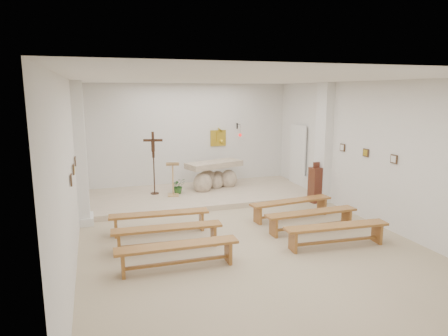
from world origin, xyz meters
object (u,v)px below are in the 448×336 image
object	(u,v)px
crucifix_stand	(154,158)
bench_right_third	(336,230)
bench_right_front	(291,205)
bench_left_second	(167,232)
altar	(214,177)
lectern	(173,179)
bench_left_third	(177,250)
bench_left_front	(160,218)
bench_right_second	(311,216)
donation_pedestal	(315,185)

from	to	relation	value
crucifix_stand	bench_right_third	xyz separation A→B (m)	(3.07, -5.07, -0.89)
bench_right_front	bench_left_second	xyz separation A→B (m)	(-3.41, -1.02, 0.00)
altar	crucifix_stand	bearing A→B (deg)	167.19
crucifix_stand	lectern	bearing A→B (deg)	-23.78
crucifix_stand	bench_left_third	distance (m)	5.16
bench_right_third	crucifix_stand	bearing A→B (deg)	125.31
bench_left_second	bench_left_third	size ratio (longest dim) A/B	1.00
crucifix_stand	bench_left_front	size ratio (longest dim) A/B	0.83
altar	crucifix_stand	size ratio (longest dim) A/B	1.03
lectern	bench_left_second	distance (m)	3.76
bench_right_second	bench_left_third	bearing A→B (deg)	-164.75
bench_right_second	lectern	bearing A→B (deg)	123.79
bench_left_front	bench_left_second	bearing A→B (deg)	-85.81
altar	bench_left_front	xyz separation A→B (m)	(-2.28, -3.21, -0.15)
bench_left_third	altar	bearing A→B (deg)	67.68
bench_left_second	bench_right_third	bearing A→B (deg)	-13.34
bench_left_front	bench_right_third	size ratio (longest dim) A/B	1.00
bench_left_front	bench_left_third	xyz separation A→B (m)	(0.00, -2.04, 0.00)
altar	donation_pedestal	xyz separation A→B (m)	(2.52, -2.06, 0.02)
donation_pedestal	bench_right_second	world-z (taller)	donation_pedestal
crucifix_stand	bench_left_front	distance (m)	3.18
bench_right_front	bench_right_third	bearing A→B (deg)	-96.13
crucifix_stand	bench_left_second	size ratio (longest dim) A/B	0.83
donation_pedestal	bench_left_third	bearing A→B (deg)	-153.48
bench_left_front	crucifix_stand	bearing A→B (deg)	87.80
altar	bench_right_front	distance (m)	3.40
bench_left_front	altar	bearing A→B (deg)	58.75
bench_left_third	bench_right_front	bearing A→B (deg)	32.04
bench_right_front	bench_left_second	bearing A→B (deg)	-169.51
lectern	bench_left_third	distance (m)	4.75
lectern	bench_right_second	bearing A→B (deg)	-44.18
altar	bench_right_third	xyz separation A→B (m)	(1.13, -5.24, -0.15)
donation_pedestal	bench_right_second	size ratio (longest dim) A/B	0.53
bench_right_second	altar	bearing A→B (deg)	103.55
bench_right_front	bench_right_second	size ratio (longest dim) A/B	1.01
altar	bench_left_front	size ratio (longest dim) A/B	0.85
altar	bench_left_second	world-z (taller)	altar
lectern	bench_left_second	world-z (taller)	lectern
donation_pedestal	crucifix_stand	bearing A→B (deg)	150.06
bench_left_front	bench_right_front	world-z (taller)	same
lectern	crucifix_stand	size ratio (longest dim) A/B	0.56
bench_left_front	donation_pedestal	bearing A→B (deg)	17.60
crucifix_stand	donation_pedestal	world-z (taller)	crucifix_stand
crucifix_stand	bench_right_second	distance (m)	5.16
crucifix_stand	bench_left_third	bearing A→B (deg)	-78.51
bench_right_front	bench_right_third	distance (m)	2.04
bench_left_second	lectern	bearing A→B (deg)	80.36
altar	bench_right_third	world-z (taller)	altar
altar	donation_pedestal	size ratio (longest dim) A/B	1.63
crucifix_stand	bench_left_second	world-z (taller)	crucifix_stand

